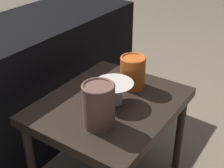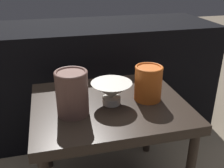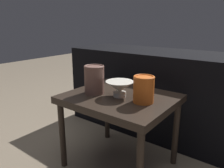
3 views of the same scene
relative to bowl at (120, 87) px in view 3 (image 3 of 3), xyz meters
name	(u,v)px [view 3 (image 3 of 3)]	position (x,y,z in m)	size (l,w,h in m)	color
ground_plane	(119,164)	(-0.01, 0.01, -0.51)	(8.00, 8.00, 0.00)	#7F705B
table	(120,104)	(-0.01, 0.01, -0.11)	(0.61, 0.51, 0.46)	#2D231C
couch_backdrop	(162,92)	(-0.01, 0.60, -0.19)	(1.52, 0.50, 0.65)	black
bowl	(120,87)	(0.00, 0.00, 0.00)	(0.16, 0.16, 0.09)	silver
vase_textured_left	(94,79)	(-0.16, -0.04, 0.03)	(0.12, 0.12, 0.17)	brown
vase_colorful_right	(144,89)	(0.15, 0.00, 0.02)	(0.11, 0.11, 0.14)	orange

